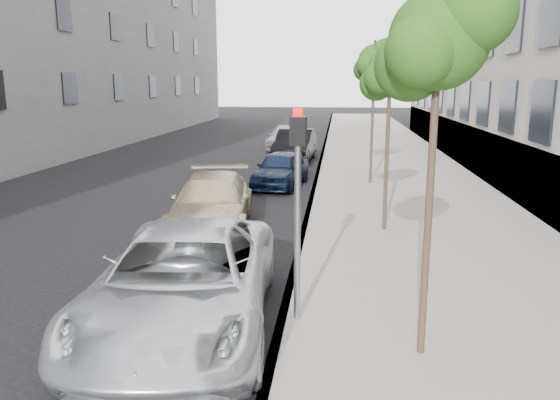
% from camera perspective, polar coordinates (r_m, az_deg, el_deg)
% --- Properties ---
extents(sidewalk, '(6.40, 72.00, 0.14)m').
position_cam_1_polar(sidewalk, '(29.93, 10.53, 4.87)').
color(sidewalk, gray).
rests_on(sidewalk, ground).
extents(curb, '(0.15, 72.00, 0.14)m').
position_cam_1_polar(curb, '(29.86, 4.52, 5.02)').
color(curb, '#9E9B93').
rests_on(curb, ground).
extents(tree_near, '(1.61, 1.41, 4.96)m').
position_cam_1_polar(tree_near, '(7.23, 16.48, 15.69)').
color(tree_near, '#38281C').
rests_on(tree_near, sidewalk).
extents(tree_mid, '(1.53, 1.33, 4.67)m').
position_cam_1_polar(tree_mid, '(13.67, 11.57, 13.03)').
color(tree_mid, '#38281C').
rests_on(tree_mid, sidewalk).
extents(tree_far, '(1.54, 1.34, 5.15)m').
position_cam_1_polar(tree_far, '(20.16, 9.92, 14.10)').
color(tree_far, '#38281C').
rests_on(tree_far, sidewalk).
extents(signal_pole, '(0.25, 0.19, 3.28)m').
position_cam_1_polar(signal_pole, '(8.19, 1.86, 0.86)').
color(signal_pole, '#939699').
rests_on(signal_pole, sidewalk).
extents(minivan, '(3.08, 5.88, 1.58)m').
position_cam_1_polar(minivan, '(8.62, -10.02, -8.39)').
color(minivan, silver).
rests_on(minivan, ground).
extents(suv, '(2.53, 5.08, 1.42)m').
position_cam_1_polar(suv, '(14.33, -7.14, -0.31)').
color(suv, tan).
rests_on(suv, ground).
extents(sedan_blue, '(2.09, 4.03, 1.31)m').
position_cam_1_polar(sedan_blue, '(20.16, 0.07, 3.26)').
color(sedan_blue, black).
rests_on(sedan_blue, ground).
extents(sedan_black, '(1.91, 4.79, 1.55)m').
position_cam_1_polar(sedan_black, '(26.58, 1.57, 5.69)').
color(sedan_black, black).
rests_on(sedan_black, ground).
extents(sedan_rear, '(1.98, 4.43, 1.26)m').
position_cam_1_polar(sedan_rear, '(31.76, 0.53, 6.51)').
color(sedan_rear, '#A7A8AF').
rests_on(sedan_rear, ground).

